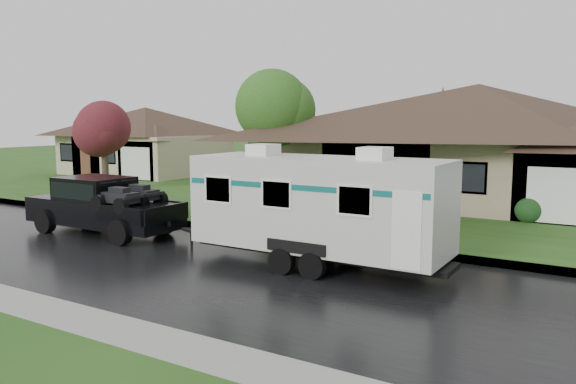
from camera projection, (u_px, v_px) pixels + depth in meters
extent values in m
plane|color=#264C17|center=(292.00, 258.00, 16.53)|extent=(140.00, 140.00, 0.00)
cube|color=black|center=(253.00, 274.00, 14.83)|extent=(140.00, 8.00, 0.01)
cube|color=gray|center=(327.00, 242.00, 18.43)|extent=(140.00, 0.50, 0.15)
cube|color=#264C17|center=(439.00, 197.00, 29.24)|extent=(140.00, 26.00, 0.15)
cube|color=gray|center=(475.00, 170.00, 27.16)|extent=(18.00, 10.00, 3.00)
pyramid|color=#37291E|center=(479.00, 84.00, 26.64)|extent=(19.44, 10.80, 2.60)
cube|color=tan|center=(147.00, 154.00, 41.21)|extent=(10.00, 8.00, 2.80)
pyramid|color=#37291E|center=(145.00, 107.00, 40.78)|extent=(10.80, 8.64, 2.00)
cube|color=tan|center=(157.00, 159.00, 37.99)|extent=(3.20, 4.00, 2.52)
cylinder|color=#382B1E|center=(273.00, 175.00, 25.80)|extent=(0.42, 0.42, 2.72)
sphere|color=#3B7325|center=(273.00, 110.00, 25.42)|extent=(3.75, 3.75, 3.75)
cylinder|color=#382B1E|center=(105.00, 173.00, 30.35)|extent=(0.36, 0.36, 2.12)
sphere|color=maroon|center=(104.00, 130.00, 30.05)|extent=(2.92, 2.92, 2.92)
sphere|color=#143814|center=(315.00, 192.00, 26.54)|extent=(1.00, 1.00, 1.00)
sphere|color=#143814|center=(377.00, 197.00, 24.92)|extent=(1.00, 1.00, 1.00)
sphere|color=#143814|center=(448.00, 202.00, 23.30)|extent=(1.00, 1.00, 1.00)
sphere|color=#143814|center=(529.00, 208.00, 21.68)|extent=(1.00, 1.00, 1.00)
cube|color=black|center=(103.00, 212.00, 20.00)|extent=(6.08, 2.03, 0.87)
cube|color=black|center=(63.00, 200.00, 21.11)|extent=(1.62, 1.98, 0.35)
cube|color=black|center=(95.00, 190.00, 20.11)|extent=(2.43, 1.91, 0.91)
cube|color=black|center=(95.00, 188.00, 20.10)|extent=(2.23, 1.95, 0.56)
cube|color=black|center=(142.00, 211.00, 18.99)|extent=(2.23, 1.93, 0.06)
cylinder|color=black|center=(45.00, 221.00, 20.20)|extent=(0.85, 0.32, 0.85)
cylinder|color=black|center=(90.00, 213.00, 21.88)|extent=(0.85, 0.32, 0.85)
cylinder|color=black|center=(120.00, 232.00, 18.22)|extent=(0.85, 0.32, 0.85)
cylinder|color=black|center=(163.00, 223.00, 19.90)|extent=(0.85, 0.32, 0.85)
cube|color=beige|center=(319.00, 203.00, 15.40)|extent=(7.09, 2.43, 2.48)
cube|color=black|center=(318.00, 252.00, 15.58)|extent=(7.50, 1.22, 0.14)
cube|color=#0D5B5B|center=(319.00, 183.00, 15.33)|extent=(6.95, 2.45, 0.14)
cube|color=white|center=(263.00, 150.00, 16.16)|extent=(0.71, 0.81, 0.32)
cube|color=white|center=(375.00, 153.00, 14.38)|extent=(0.71, 0.81, 0.32)
cylinder|color=black|center=(282.00, 261.00, 14.80)|extent=(0.71, 0.24, 0.71)
cylinder|color=black|center=(324.00, 244.00, 16.83)|extent=(0.71, 0.24, 0.71)
cylinder|color=black|center=(312.00, 266.00, 14.34)|extent=(0.71, 0.24, 0.71)
cylinder|color=black|center=(352.00, 248.00, 16.36)|extent=(0.71, 0.24, 0.71)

